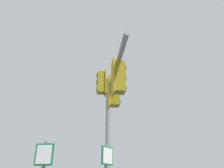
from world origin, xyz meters
name	(u,v)px	position (x,y,z in m)	size (l,w,h in m)	color
signal_mast_assembly	(111,107)	(-1.18, 1.04, 4.46)	(3.84, 2.23, 6.26)	gray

